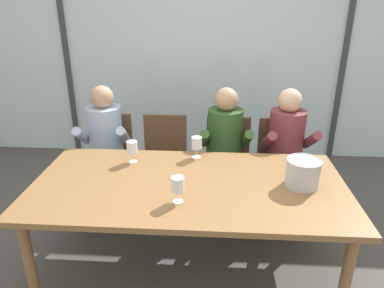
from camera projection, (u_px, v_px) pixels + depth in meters
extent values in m
plane|color=#4C4742|center=(196.00, 198.00, 3.71)|extent=(14.00, 14.00, 0.00)
cube|color=silver|center=(202.00, 52.00, 4.30)|extent=(7.39, 0.03, 2.60)
cube|color=#38383D|center=(66.00, 51.00, 4.38)|extent=(0.06, 0.06, 2.60)
cube|color=#38383D|center=(345.00, 54.00, 4.18)|extent=(0.06, 0.06, 2.60)
cube|color=#386633|center=(209.00, 43.00, 7.95)|extent=(13.39, 2.40, 1.91)
cube|color=olive|center=(189.00, 185.00, 2.52)|extent=(2.19, 1.09, 0.04)
cylinder|color=olive|center=(30.00, 264.00, 2.30)|extent=(0.07, 0.07, 0.68)
cylinder|color=olive|center=(346.00, 279.00, 2.18)|extent=(0.07, 0.07, 0.68)
cylinder|color=olive|center=(79.00, 193.00, 3.13)|extent=(0.07, 0.07, 0.68)
cylinder|color=olive|center=(311.00, 201.00, 3.01)|extent=(0.07, 0.07, 0.68)
cube|color=brown|center=(107.00, 163.00, 3.48)|extent=(0.44, 0.44, 0.03)
cube|color=brown|center=(111.00, 134.00, 3.58)|extent=(0.42, 0.04, 0.42)
cylinder|color=brown|center=(84.00, 192.00, 3.40)|extent=(0.04, 0.04, 0.42)
cylinder|color=brown|center=(124.00, 193.00, 3.38)|extent=(0.04, 0.04, 0.42)
cylinder|color=brown|center=(97.00, 173.00, 3.75)|extent=(0.04, 0.04, 0.42)
cylinder|color=brown|center=(133.00, 175.00, 3.73)|extent=(0.04, 0.04, 0.42)
cube|color=brown|center=(163.00, 164.00, 3.44)|extent=(0.44, 0.44, 0.03)
cube|color=brown|center=(165.00, 135.00, 3.54)|extent=(0.42, 0.04, 0.42)
cylinder|color=brown|center=(141.00, 194.00, 3.36)|extent=(0.04, 0.04, 0.42)
cylinder|color=brown|center=(182.00, 195.00, 3.34)|extent=(0.04, 0.04, 0.42)
cylinder|color=brown|center=(148.00, 175.00, 3.71)|extent=(0.04, 0.04, 0.42)
cylinder|color=brown|center=(185.00, 176.00, 3.69)|extent=(0.04, 0.04, 0.42)
cube|color=brown|center=(228.00, 168.00, 3.37)|extent=(0.45, 0.45, 0.03)
cube|color=brown|center=(228.00, 138.00, 3.47)|extent=(0.42, 0.05, 0.42)
cylinder|color=brown|center=(208.00, 198.00, 3.29)|extent=(0.04, 0.04, 0.42)
cylinder|color=brown|center=(249.00, 199.00, 3.28)|extent=(0.04, 0.04, 0.42)
cylinder|color=brown|center=(208.00, 179.00, 3.64)|extent=(0.04, 0.04, 0.42)
cylinder|color=brown|center=(245.00, 180.00, 3.63)|extent=(0.04, 0.04, 0.42)
cube|color=brown|center=(283.00, 169.00, 3.36)|extent=(0.49, 0.49, 0.03)
cube|color=brown|center=(280.00, 139.00, 3.46)|extent=(0.42, 0.08, 0.42)
cylinder|color=brown|center=(266.00, 200.00, 3.26)|extent=(0.04, 0.04, 0.42)
cylinder|color=brown|center=(307.00, 199.00, 3.28)|extent=(0.04, 0.04, 0.42)
cylinder|color=brown|center=(257.00, 180.00, 3.61)|extent=(0.04, 0.04, 0.42)
cylinder|color=brown|center=(294.00, 180.00, 3.63)|extent=(0.04, 0.04, 0.42)
cylinder|color=#9EB2D1|center=(105.00, 134.00, 3.38)|extent=(0.35, 0.35, 0.52)
sphere|color=tan|center=(102.00, 97.00, 3.25)|extent=(0.21, 0.21, 0.21)
cube|color=#47423D|center=(94.00, 168.00, 3.30)|extent=(0.17, 0.41, 0.13)
cube|color=#47423D|center=(114.00, 168.00, 3.30)|extent=(0.17, 0.41, 0.13)
cylinder|color=#47423D|center=(92.00, 202.00, 3.21)|extent=(0.10, 0.10, 0.45)
cylinder|color=#47423D|center=(112.00, 202.00, 3.21)|extent=(0.10, 0.10, 0.45)
cylinder|color=#9EB2D1|center=(82.00, 136.00, 3.26)|extent=(0.11, 0.33, 0.26)
cylinder|color=#9EB2D1|center=(123.00, 135.00, 3.27)|extent=(0.11, 0.33, 0.26)
cylinder|color=#2D5123|center=(225.00, 136.00, 3.32)|extent=(0.33, 0.33, 0.52)
sphere|color=tan|center=(226.00, 99.00, 3.18)|extent=(0.21, 0.21, 0.21)
cube|color=#47423D|center=(215.00, 171.00, 3.23)|extent=(0.15, 0.40, 0.13)
cube|color=#47423D|center=(235.00, 172.00, 3.23)|extent=(0.15, 0.40, 0.13)
cylinder|color=#47423D|center=(215.00, 206.00, 3.14)|extent=(0.10, 0.10, 0.45)
cylinder|color=#47423D|center=(236.00, 207.00, 3.14)|extent=(0.10, 0.10, 0.45)
cylinder|color=#2D5123|center=(204.00, 138.00, 3.20)|extent=(0.09, 0.33, 0.26)
cylinder|color=#2D5123|center=(247.00, 139.00, 3.19)|extent=(0.09, 0.33, 0.26)
cylinder|color=brown|center=(286.00, 138.00, 3.28)|extent=(0.34, 0.34, 0.52)
sphere|color=#DBAD89|center=(290.00, 100.00, 3.15)|extent=(0.21, 0.21, 0.21)
cube|color=#47423D|center=(279.00, 173.00, 3.20)|extent=(0.16, 0.41, 0.13)
cube|color=#47423D|center=(299.00, 173.00, 3.20)|extent=(0.16, 0.41, 0.13)
cylinder|color=#47423D|center=(282.00, 209.00, 3.10)|extent=(0.10, 0.10, 0.45)
cylinder|color=#47423D|center=(302.00, 209.00, 3.11)|extent=(0.10, 0.10, 0.45)
cylinder|color=brown|center=(268.00, 140.00, 3.16)|extent=(0.11, 0.33, 0.26)
cylinder|color=brown|center=(311.00, 140.00, 3.16)|extent=(0.11, 0.33, 0.26)
cylinder|color=#B7B7BC|center=(303.00, 173.00, 2.44)|extent=(0.23, 0.23, 0.19)
torus|color=silver|center=(304.00, 161.00, 2.40)|extent=(0.24, 0.24, 0.01)
cylinder|color=silver|center=(178.00, 201.00, 2.28)|extent=(0.07, 0.07, 0.00)
cylinder|color=silver|center=(178.00, 196.00, 2.27)|extent=(0.01, 0.01, 0.07)
cylinder|color=silver|center=(178.00, 184.00, 2.23)|extent=(0.08, 0.08, 0.09)
cylinder|color=#E0D184|center=(178.00, 188.00, 2.24)|extent=(0.07, 0.07, 0.04)
cylinder|color=silver|center=(133.00, 162.00, 2.82)|extent=(0.07, 0.07, 0.00)
cylinder|color=silver|center=(133.00, 157.00, 2.81)|extent=(0.01, 0.01, 0.07)
cylinder|color=silver|center=(132.00, 147.00, 2.78)|extent=(0.08, 0.08, 0.09)
cylinder|color=maroon|center=(132.00, 150.00, 2.79)|extent=(0.07, 0.07, 0.04)
cylinder|color=silver|center=(197.00, 157.00, 2.91)|extent=(0.07, 0.07, 0.00)
cylinder|color=silver|center=(197.00, 153.00, 2.89)|extent=(0.01, 0.01, 0.07)
cylinder|color=silver|center=(197.00, 143.00, 2.86)|extent=(0.08, 0.08, 0.09)
cylinder|color=#560C1E|center=(197.00, 146.00, 2.87)|extent=(0.07, 0.07, 0.04)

